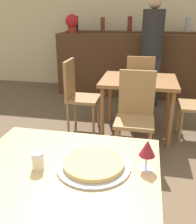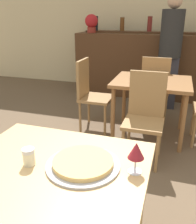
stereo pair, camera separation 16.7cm
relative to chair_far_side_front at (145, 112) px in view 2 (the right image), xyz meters
The scene contains 13 objects.
wall_back 2.92m from the chair_far_side_front, 95.91° to the left, with size 8.00×0.05×2.80m.
dining_table_near 1.54m from the chair_far_side_front, 100.81° to the right, with size 0.95×0.83×0.76m.
dining_table_far 0.55m from the chair_far_side_front, 90.00° to the left, with size 0.91×0.75×0.73m.
bar_counter 2.28m from the chair_far_side_front, 97.22° to the left, with size 2.60×0.56×1.14m.
bar_back_shelf 2.51m from the chair_far_side_front, 96.08° to the left, with size 2.39×0.24×0.34m.
chair_far_side_front is the anchor object (origin of this frame).
chair_far_side_back 1.08m from the chair_far_side_front, 90.00° to the left, with size 0.40×0.40×0.93m.
chair_far_side_left 0.96m from the chair_far_side_front, 145.63° to the left, with size 0.40×0.40×0.93m.
pizza_tray 1.47m from the chair_far_side_front, 95.44° to the right, with size 0.37×0.37×0.04m.
cheese_shaker 1.59m from the chair_far_side_front, 104.95° to the right, with size 0.06×0.06×0.09m.
person_standing 1.74m from the chair_far_side_front, 85.46° to the left, with size 0.34×0.34×1.76m.
wine_glass 1.46m from the chair_far_side_front, 85.14° to the right, with size 0.08×0.08×0.16m.
potted_plant 2.71m from the chair_far_side_front, 121.11° to the left, with size 0.24×0.24×0.33m.
Camera 2 is at (0.54, -0.93, 1.48)m, focal length 40.00 mm.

